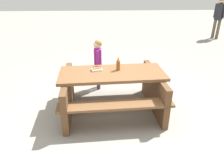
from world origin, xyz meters
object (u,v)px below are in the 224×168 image
at_px(picnic_table, 112,88).
at_px(soda_bottle, 118,65).
at_px(bystander_adult, 219,12).
at_px(hotdog_tray, 97,69).
at_px(child_in_coat, 98,58).

height_order(picnic_table, soda_bottle, soda_bottle).
bearing_deg(bystander_adult, picnic_table, 49.36).
bearing_deg(hotdog_tray, soda_bottle, 179.80).
xyz_separation_m(soda_bottle, child_in_coat, (0.36, -0.83, -0.16)).
xyz_separation_m(picnic_table, hotdog_tray, (0.26, -0.09, 0.34)).
height_order(picnic_table, hotdog_tray, hotdog_tray).
xyz_separation_m(soda_bottle, bystander_adult, (-4.43, -5.20, 0.20)).
relative_size(hotdog_tray, bystander_adult, 0.12).
bearing_deg(child_in_coat, hotdog_tray, 89.33).
xyz_separation_m(picnic_table, bystander_adult, (-4.54, -5.29, 0.61)).
height_order(soda_bottle, child_in_coat, child_in_coat).
height_order(soda_bottle, hotdog_tray, soda_bottle).
bearing_deg(hotdog_tray, picnic_table, 160.81).
distance_m(picnic_table, soda_bottle, 0.43).
xyz_separation_m(picnic_table, soda_bottle, (-0.11, -0.09, 0.41)).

